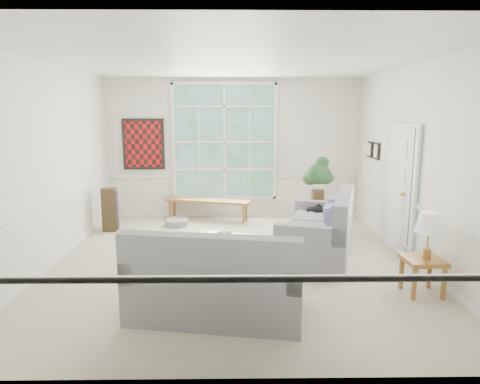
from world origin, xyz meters
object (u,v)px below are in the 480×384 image
loveseat_front (217,270)px  coffee_table (223,246)px  end_table (318,216)px  side_table (422,276)px  loveseat_right (317,225)px

loveseat_front → coffee_table: 1.96m
loveseat_front → end_table: (1.83, 3.52, -0.23)m
coffee_table → side_table: bearing=-6.0°
end_table → side_table: end_table is taller
coffee_table → end_table: size_ratio=1.70×
loveseat_right → side_table: 1.82m
loveseat_front → side_table: bearing=20.4°
loveseat_right → coffee_table: size_ratio=1.99×
coffee_table → loveseat_front: bearing=-67.2°
coffee_table → side_table: side_table is taller
loveseat_front → loveseat_right: bearing=61.7°
coffee_table → side_table: (2.54, -1.44, 0.05)m
coffee_table → end_table: bearing=64.7°
loveseat_right → end_table: (0.32, 1.57, -0.24)m
side_table → end_table: bearing=103.6°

